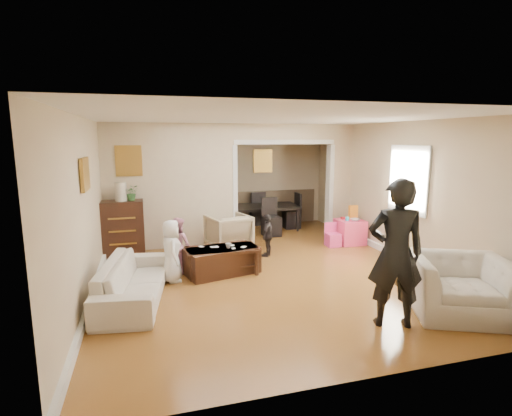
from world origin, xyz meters
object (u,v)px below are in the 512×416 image
object	(u,v)px
adult_person	(396,254)
child_kneel_a	(172,251)
sofa	(134,281)
dining_table	(264,218)
dresser	(123,229)
coffee_cup	(228,246)
table_lamp	(121,192)
cyan_cup	(347,219)
armchair_front	(459,287)
play_table	(350,232)
child_kneel_b	(179,245)
armchair_back	(228,232)
coffee_table	(222,261)
child_toddler	(268,235)

from	to	relation	value
adult_person	child_kneel_a	xyz separation A→B (m)	(-2.52, 2.29, -0.41)
sofa	adult_person	size ratio (longest dim) A/B	1.09
dining_table	dresser	bearing A→B (deg)	-154.05
coffee_cup	child_kneel_a	bearing A→B (deg)	-173.99
dresser	table_lamp	bearing A→B (deg)	0.00
table_lamp	cyan_cup	bearing A→B (deg)	-5.45
dresser	table_lamp	size ratio (longest dim) A/B	3.05
armchair_front	cyan_cup	bearing A→B (deg)	109.06
play_table	adult_person	xyz separation A→B (m)	(-1.40, -3.59, 0.66)
dining_table	adult_person	xyz separation A→B (m)	(0.03, -5.39, 0.61)
table_lamp	armchair_front	bearing A→B (deg)	-42.29
dresser	table_lamp	distance (m)	0.73
table_lamp	child_kneel_b	world-z (taller)	table_lamp
dresser	coffee_cup	size ratio (longest dim) A/B	11.92
armchair_back	cyan_cup	size ratio (longest dim) A/B	10.22
dresser	play_table	xyz separation A→B (m)	(4.74, -0.39, -0.28)
armchair_front	table_lamp	distance (m)	5.95
dresser	coffee_table	world-z (taller)	dresser
cyan_cup	child_kneel_a	bearing A→B (deg)	-161.77
dresser	dining_table	distance (m)	3.60
play_table	child_kneel_a	world-z (taller)	child_kneel_a
dresser	cyan_cup	bearing A→B (deg)	-5.45
child_toddler	armchair_front	bearing A→B (deg)	63.01
coffee_cup	sofa	bearing A→B (deg)	-154.84
dining_table	coffee_cup	bearing A→B (deg)	-114.15
armchair_back	dresser	xyz separation A→B (m)	(-2.07, 0.14, 0.18)
child_kneel_a	play_table	bearing A→B (deg)	-75.94
cyan_cup	child_kneel_b	size ratio (longest dim) A/B	0.08
armchair_back	dresser	bearing A→B (deg)	-18.43
table_lamp	child_kneel_a	bearing A→B (deg)	-64.39
child_toddler	dining_table	bearing A→B (deg)	-159.28
armchair_front	sofa	bearing A→B (deg)	-178.01
sofa	child_kneel_a	world-z (taller)	child_kneel_a
cyan_cup	sofa	bearing A→B (deg)	-156.90
armchair_back	armchair_front	xyz separation A→B (m)	(2.28, -3.82, 0.01)
dresser	cyan_cup	size ratio (longest dim) A/B	13.72
coffee_cup	play_table	world-z (taller)	coffee_cup
table_lamp	coffee_table	distance (m)	2.51
child_toddler	dresser	bearing A→B (deg)	-70.86
adult_person	dining_table	bearing A→B (deg)	-70.17
child_kneel_b	child_toddler	world-z (taller)	child_kneel_b
armchair_front	child_toddler	bearing A→B (deg)	141.12
dining_table	coffee_table	bearing A→B (deg)	-116.04
coffee_cup	adult_person	size ratio (longest dim) A/B	0.05
coffee_table	child_toddler	size ratio (longest dim) A/B	1.44
coffee_cup	adult_person	distance (m)	2.89
coffee_cup	child_toddler	bearing A→B (deg)	40.10
table_lamp	coffee_cup	xyz separation A→B (m)	(1.77, -1.60, -0.78)
armchair_front	coffee_table	size ratio (longest dim) A/B	0.96
play_table	dining_table	size ratio (longest dim) A/B	0.32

